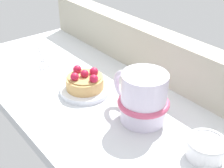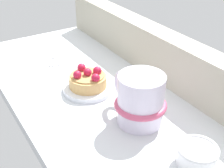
# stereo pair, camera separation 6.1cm
# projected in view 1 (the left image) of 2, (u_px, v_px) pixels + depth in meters

# --- Properties ---
(ground_plane) EXTENTS (0.81, 0.37, 0.03)m
(ground_plane) POSITION_uv_depth(u_px,v_px,m) (101.00, 99.00, 0.68)
(ground_plane) COLOR silver
(window_rail_back) EXTENTS (0.80, 0.05, 0.11)m
(window_rail_back) POSITION_uv_depth(u_px,v_px,m) (155.00, 52.00, 0.73)
(window_rail_back) COLOR #B2AD99
(window_rail_back) RESTS_ON ground_plane
(dessert_plate) EXTENTS (0.11, 0.11, 0.01)m
(dessert_plate) POSITION_uv_depth(u_px,v_px,m) (85.00, 90.00, 0.68)
(dessert_plate) COLOR silver
(dessert_plate) RESTS_ON ground_plane
(raspberry_tart) EXTENTS (0.08, 0.08, 0.04)m
(raspberry_tart) POSITION_uv_depth(u_px,v_px,m) (85.00, 81.00, 0.66)
(raspberry_tart) COLOR tan
(raspberry_tart) RESTS_ON dessert_plate
(coffee_mug) EXTENTS (0.13, 0.10, 0.10)m
(coffee_mug) POSITION_uv_depth(u_px,v_px,m) (143.00, 98.00, 0.57)
(coffee_mug) COLOR silver
(coffee_mug) RESTS_ON ground_plane
(dessert_fork) EXTENTS (0.17, 0.07, 0.01)m
(dessert_fork) POSITION_uv_depth(u_px,v_px,m) (41.00, 55.00, 0.83)
(dessert_fork) COLOR silver
(dessert_fork) RESTS_ON ground_plane
(sugar_bowl) EXTENTS (0.07, 0.07, 0.03)m
(sugar_bowl) POSITION_uv_depth(u_px,v_px,m) (206.00, 148.00, 0.50)
(sugar_bowl) COLOR white
(sugar_bowl) RESTS_ON ground_plane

